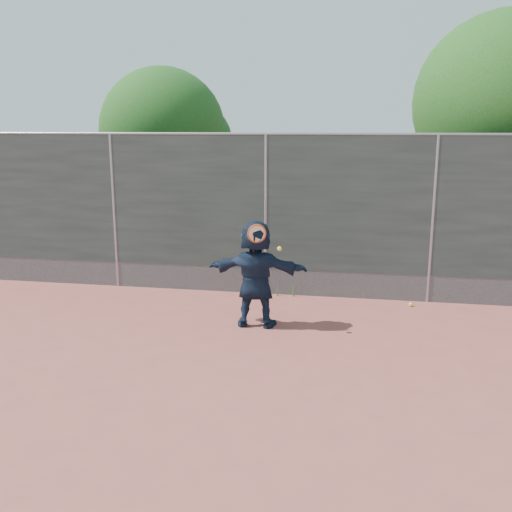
# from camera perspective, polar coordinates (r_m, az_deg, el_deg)

# --- Properties ---
(ground) EXTENTS (80.00, 80.00, 0.00)m
(ground) POSITION_cam_1_polar(r_m,az_deg,el_deg) (7.74, -3.35, -11.05)
(ground) COLOR #9E4C42
(ground) RESTS_ON ground
(player) EXTENTS (1.60, 0.51, 1.72)m
(player) POSITION_cam_1_polar(r_m,az_deg,el_deg) (9.00, 0.00, -1.78)
(player) COLOR #132035
(player) RESTS_ON ground
(ball_ground) EXTENTS (0.07, 0.07, 0.07)m
(ball_ground) POSITION_cam_1_polar(r_m,az_deg,el_deg) (10.55, 15.21, -4.70)
(ball_ground) COLOR #F6FA37
(ball_ground) RESTS_ON ground
(fence) EXTENTS (20.00, 0.06, 3.03)m
(fence) POSITION_cam_1_polar(r_m,az_deg,el_deg) (10.62, 0.97, 4.45)
(fence) COLOR #38423D
(fence) RESTS_ON ground
(swing_action) EXTENTS (0.53, 0.17, 0.51)m
(swing_action) POSITION_cam_1_polar(r_m,az_deg,el_deg) (8.65, 0.30, 1.99)
(swing_action) COLOR #D04713
(swing_action) RESTS_ON ground
(tree_right) EXTENTS (3.78, 3.60, 5.39)m
(tree_right) POSITION_cam_1_polar(r_m,az_deg,el_deg) (12.98, 24.26, 13.34)
(tree_right) COLOR #382314
(tree_right) RESTS_ON ground
(tree_left) EXTENTS (3.15, 3.00, 4.53)m
(tree_left) POSITION_cam_1_polar(r_m,az_deg,el_deg) (14.17, -8.62, 11.93)
(tree_left) COLOR #382314
(tree_left) RESTS_ON ground
(weed_clump) EXTENTS (0.68, 0.07, 0.30)m
(weed_clump) POSITION_cam_1_polar(r_m,az_deg,el_deg) (10.78, 2.39, -3.32)
(weed_clump) COLOR #387226
(weed_clump) RESTS_ON ground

